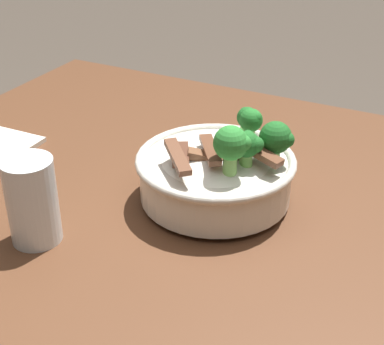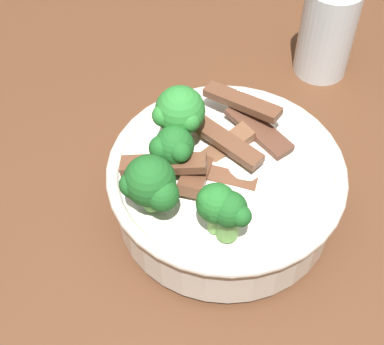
% 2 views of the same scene
% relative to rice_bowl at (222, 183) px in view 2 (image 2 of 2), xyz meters
% --- Properties ---
extents(dining_table, '(1.16, 1.09, 0.77)m').
position_rel_rice_bowl_xyz_m(dining_table, '(0.03, -0.13, -0.13)').
color(dining_table, '#56331E').
rests_on(dining_table, ground).
extents(rice_bowl, '(0.22, 0.22, 0.14)m').
position_rel_rice_bowl_xyz_m(rice_bowl, '(0.00, 0.00, 0.00)').
color(rice_bowl, silver).
rests_on(rice_bowl, dining_table).
extents(drinking_glass, '(0.06, 0.06, 0.11)m').
position_rel_rice_bowl_xyz_m(drinking_glass, '(-0.17, -0.19, -0.00)').
color(drinking_glass, white).
rests_on(drinking_glass, dining_table).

